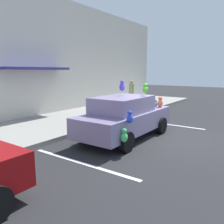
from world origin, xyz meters
TOP-DOWN VIEW (x-y plane):
  - ground_plane at (0.00, 0.00)m, footprint 60.00×60.00m
  - sidewalk at (0.00, 5.00)m, footprint 24.00×4.00m
  - storefront_building at (-0.01, 7.14)m, footprint 24.00×1.25m
  - parking_stripe_front at (2.13, 1.00)m, footprint 0.12×3.60m
  - parking_stripe_rear at (-3.54, 1.00)m, footprint 0.12×3.60m
  - plush_covered_car at (-0.86, 1.32)m, footprint 4.20×2.01m
  - teddy_bear_on_sidewalk at (2.63, 3.44)m, footprint 0.40×0.33m
  - pedestrian_near_shopfront at (4.68, 4.32)m, footprint 0.32×0.32m

SIDE VIEW (x-z plane):
  - ground_plane at x=0.00m, z-range 0.00..0.00m
  - parking_stripe_front at x=2.13m, z-range 0.00..0.01m
  - parking_stripe_rear at x=-3.54m, z-range 0.00..0.01m
  - sidewalk at x=0.00m, z-range 0.00..0.15m
  - teddy_bear_on_sidewalk at x=2.63m, z-range 0.12..0.88m
  - plush_covered_car at x=-0.86m, z-range -0.25..1.85m
  - pedestrian_near_shopfront at x=4.68m, z-range 0.10..1.83m
  - storefront_building at x=-0.01m, z-range -0.01..6.39m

